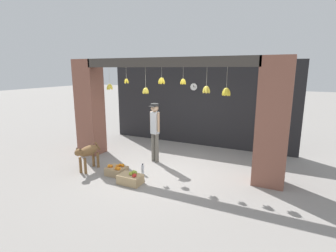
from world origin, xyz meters
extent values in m
plane|color=gray|center=(0.00, 0.00, 0.00)|extent=(60.00, 60.00, 0.00)
cube|color=#232326|center=(0.00, 2.70, 1.46)|extent=(6.64, 0.12, 2.93)
cube|color=brown|center=(-2.67, 0.30, 1.46)|extent=(0.70, 0.60, 2.93)
cube|color=brown|center=(2.67, 0.30, 1.46)|extent=(0.70, 0.60, 2.93)
cube|color=#3D3833|center=(0.00, 0.12, 2.81)|extent=(4.74, 0.24, 0.24)
cylinder|color=#B2AD99|center=(-1.72, 0.13, 2.46)|extent=(0.01, 0.01, 0.46)
ellipsoid|color=gold|center=(-1.67, 0.13, 2.14)|extent=(0.12, 0.07, 0.19)
ellipsoid|color=gold|center=(-1.71, 0.17, 2.14)|extent=(0.09, 0.12, 0.19)
ellipsoid|color=gold|center=(-1.76, 0.16, 2.14)|extent=(0.11, 0.10, 0.19)
ellipsoid|color=gold|center=(-1.76, 0.10, 2.14)|extent=(0.11, 0.10, 0.19)
ellipsoid|color=gold|center=(-1.71, 0.08, 2.14)|extent=(0.09, 0.12, 0.19)
cylinder|color=#B2AD99|center=(-1.15, 0.14, 2.54)|extent=(0.01, 0.01, 0.31)
ellipsoid|color=yellow|center=(-1.11, 0.14, 2.32)|extent=(0.10, 0.05, 0.15)
ellipsoid|color=yellow|center=(-1.15, 0.17, 2.32)|extent=(0.05, 0.10, 0.15)
ellipsoid|color=yellow|center=(-1.18, 0.14, 2.32)|extent=(0.10, 0.05, 0.15)
ellipsoid|color=yellow|center=(-1.15, 0.10, 2.32)|extent=(0.05, 0.10, 0.15)
cylinder|color=#B2AD99|center=(-0.55, 0.16, 2.42)|extent=(0.01, 0.01, 0.54)
ellipsoid|color=gold|center=(-0.50, 0.16, 2.07)|extent=(0.12, 0.06, 0.18)
ellipsoid|color=gold|center=(-0.52, 0.19, 2.07)|extent=(0.10, 0.11, 0.19)
ellipsoid|color=gold|center=(-0.56, 0.20, 2.07)|extent=(0.08, 0.12, 0.19)
ellipsoid|color=gold|center=(-0.59, 0.18, 2.07)|extent=(0.12, 0.09, 0.19)
ellipsoid|color=gold|center=(-0.59, 0.14, 2.07)|extent=(0.12, 0.09, 0.19)
ellipsoid|color=gold|center=(-0.56, 0.11, 2.07)|extent=(0.08, 0.12, 0.19)
ellipsoid|color=gold|center=(-0.52, 0.12, 2.07)|extent=(0.10, 0.11, 0.19)
cylinder|color=#B2AD99|center=(-0.06, 0.14, 2.56)|extent=(0.01, 0.01, 0.26)
ellipsoid|color=yellow|center=(-0.01, 0.14, 2.34)|extent=(0.12, 0.07, 0.19)
ellipsoid|color=yellow|center=(-0.04, 0.19, 2.34)|extent=(0.08, 0.12, 0.19)
ellipsoid|color=yellow|center=(-0.09, 0.17, 2.34)|extent=(0.11, 0.10, 0.19)
ellipsoid|color=yellow|center=(-0.09, 0.12, 2.34)|extent=(0.11, 0.10, 0.19)
ellipsoid|color=yellow|center=(-0.04, 0.10, 2.34)|extent=(0.08, 0.12, 0.19)
cylinder|color=#B2AD99|center=(0.53, 0.17, 2.55)|extent=(0.01, 0.01, 0.28)
ellipsoid|color=yellow|center=(0.57, 0.17, 2.34)|extent=(0.10, 0.06, 0.16)
ellipsoid|color=yellow|center=(0.54, 0.20, 2.34)|extent=(0.07, 0.10, 0.16)
ellipsoid|color=yellow|center=(0.50, 0.19, 2.34)|extent=(0.10, 0.08, 0.16)
ellipsoid|color=yellow|center=(0.50, 0.14, 2.34)|extent=(0.10, 0.08, 0.16)
ellipsoid|color=yellow|center=(0.54, 0.13, 2.34)|extent=(0.07, 0.10, 0.16)
cylinder|color=#B2AD99|center=(1.15, 0.13, 2.47)|extent=(0.01, 0.01, 0.44)
ellipsoid|color=yellow|center=(1.20, 0.13, 2.16)|extent=(0.13, 0.07, 0.19)
ellipsoid|color=yellow|center=(1.16, 0.18, 2.16)|extent=(0.09, 0.12, 0.20)
ellipsoid|color=yellow|center=(1.11, 0.16, 2.16)|extent=(0.12, 0.10, 0.20)
ellipsoid|color=yellow|center=(1.11, 0.11, 2.16)|extent=(0.12, 0.10, 0.20)
ellipsoid|color=yellow|center=(1.16, 0.09, 2.16)|extent=(0.09, 0.12, 0.20)
cylinder|color=#B2AD99|center=(1.64, 0.10, 2.45)|extent=(0.01, 0.01, 0.47)
ellipsoid|color=yellow|center=(1.69, 0.10, 2.13)|extent=(0.13, 0.07, 0.20)
ellipsoid|color=yellow|center=(1.67, 0.14, 2.13)|extent=(0.11, 0.12, 0.21)
ellipsoid|color=yellow|center=(1.62, 0.15, 2.13)|extent=(0.09, 0.13, 0.21)
ellipsoid|color=yellow|center=(1.59, 0.12, 2.13)|extent=(0.13, 0.10, 0.21)
ellipsoid|color=yellow|center=(1.59, 0.08, 2.13)|extent=(0.13, 0.10, 0.21)
ellipsoid|color=yellow|center=(1.62, 0.05, 2.13)|extent=(0.09, 0.13, 0.21)
ellipsoid|color=yellow|center=(1.67, 0.06, 2.13)|extent=(0.11, 0.12, 0.21)
ellipsoid|color=brown|center=(-1.70, -0.89, 0.54)|extent=(0.28, 0.67, 0.26)
cylinder|color=brown|center=(-1.61, -1.14, 0.21)|extent=(0.07, 0.07, 0.42)
cylinder|color=brown|center=(-1.77, -1.15, 0.21)|extent=(0.07, 0.07, 0.42)
cylinder|color=brown|center=(-1.63, -0.64, 0.21)|extent=(0.07, 0.07, 0.42)
cylinder|color=brown|center=(-1.79, -0.65, 0.21)|extent=(0.07, 0.07, 0.42)
ellipsoid|color=brown|center=(-1.69, -1.26, 0.60)|extent=(0.18, 0.25, 0.18)
cone|color=brown|center=(-1.63, -1.25, 0.69)|extent=(0.06, 0.06, 0.07)
cone|color=brown|center=(-1.74, -1.26, 0.69)|extent=(0.06, 0.06, 0.07)
cylinder|color=brown|center=(-1.71, -0.53, 0.56)|extent=(0.05, 0.21, 0.27)
cylinder|color=#6B665B|center=(-0.37, 0.44, 0.42)|extent=(0.11, 0.11, 0.84)
cylinder|color=#6B665B|center=(-0.51, 0.47, 0.42)|extent=(0.11, 0.11, 0.84)
cube|color=silver|center=(-0.44, 0.45, 1.15)|extent=(0.23, 0.21, 0.63)
cylinder|color=tan|center=(-0.31, 0.42, 1.19)|extent=(0.06, 0.06, 0.55)
cylinder|color=tan|center=(-0.58, 0.48, 1.19)|extent=(0.06, 0.06, 0.55)
sphere|color=tan|center=(-0.44, 0.45, 1.57)|extent=(0.22, 0.22, 0.22)
cylinder|color=#2D2D2D|center=(-0.44, 0.45, 1.67)|extent=(0.22, 0.22, 0.08)
cube|color=#2D2D2D|center=(-0.47, 0.35, 1.63)|extent=(0.21, 0.16, 0.01)
cube|color=tan|center=(-0.85, -0.85, 0.10)|extent=(0.48, 0.41, 0.20)
sphere|color=orange|center=(-1.02, -0.93, 0.24)|extent=(0.08, 0.08, 0.08)
sphere|color=orange|center=(-0.76, -0.97, 0.24)|extent=(0.08, 0.08, 0.08)
sphere|color=orange|center=(-0.97, -0.91, 0.24)|extent=(0.08, 0.08, 0.08)
sphere|color=orange|center=(-0.81, -0.76, 0.24)|extent=(0.08, 0.08, 0.08)
sphere|color=orange|center=(-0.82, -0.85, 0.24)|extent=(0.08, 0.08, 0.08)
sphere|color=orange|center=(-0.68, -0.96, 0.24)|extent=(0.08, 0.08, 0.08)
sphere|color=orange|center=(-0.69, -0.99, 0.24)|extent=(0.08, 0.08, 0.08)
sphere|color=orange|center=(-0.73, -0.75, 0.24)|extent=(0.08, 0.08, 0.08)
cube|color=tan|center=(-0.24, -1.13, 0.11)|extent=(0.55, 0.36, 0.22)
sphere|color=#99B238|center=(-0.21, -1.02, 0.25)|extent=(0.08, 0.08, 0.08)
sphere|color=#99B238|center=(-0.16, -1.03, 0.25)|extent=(0.08, 0.08, 0.08)
sphere|color=red|center=(-0.08, -1.21, 0.25)|extent=(0.08, 0.08, 0.08)
sphere|color=#99B238|center=(-0.22, -1.14, 0.25)|extent=(0.08, 0.08, 0.08)
sphere|color=#99B238|center=(-0.21, -1.05, 0.25)|extent=(0.08, 0.08, 0.08)
sphere|color=red|center=(-0.08, -1.18, 0.25)|extent=(0.08, 0.08, 0.08)
cylinder|color=silver|center=(-0.26, -0.53, 0.13)|extent=(0.07, 0.07, 0.26)
cylinder|color=black|center=(-0.26, -0.53, 0.28)|extent=(0.04, 0.04, 0.03)
cylinder|color=black|center=(-0.11, 2.63, 2.04)|extent=(0.26, 0.01, 0.26)
cylinder|color=white|center=(-0.11, 2.62, 2.04)|extent=(0.24, 0.02, 0.24)
cube|color=black|center=(-0.11, 2.61, 2.07)|extent=(0.01, 0.01, 0.07)
cube|color=black|center=(-0.07, 2.61, 2.04)|extent=(0.09, 0.01, 0.01)
camera|label=1|loc=(3.09, -5.90, 2.64)|focal=28.00mm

